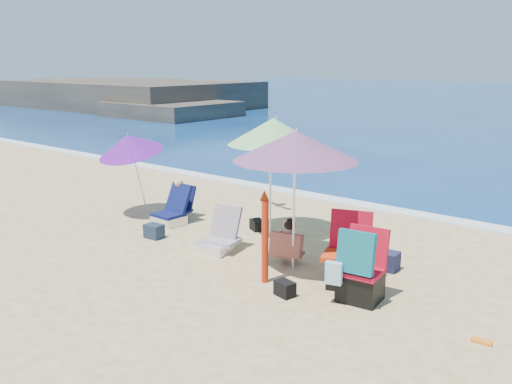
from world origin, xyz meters
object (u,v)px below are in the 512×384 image
Objects in this scene: person_center at (287,242)px; chair_navy at (171,214)px; chair_rainbow at (218,240)px; umbrella_turquoise at (296,146)px; person_left at (181,199)px; umbrella_blue at (129,144)px; umbrella_striped at (273,131)px; furled_umbrella at (265,233)px; camp_chair_right at (359,275)px; camp_chair_left at (349,264)px.

chair_navy is at bearing 173.03° from person_center.
umbrella_turquoise is at bearing 6.57° from chair_rainbow.
umbrella_blue is at bearing -151.18° from person_left.
umbrella_turquoise is at bearing -41.51° from umbrella_striped.
furled_umbrella reaches higher than person_left.
umbrella_striped is 3.42m from umbrella_blue.
chair_rainbow is at bearing 159.16° from furled_umbrella.
umbrella_blue is at bearing 170.10° from chair_rainbow.
camp_chair_right is (3.01, -0.30, 0.19)m from chair_rainbow.
person_center is at bearing 100.78° from furled_umbrella.
person_center is (1.18, -1.16, -1.66)m from umbrella_striped.
chair_navy is 0.75× the size of camp_chair_right.
umbrella_turquoise reaches higher than chair_rainbow.
umbrella_striped is 2.31m from chair_rainbow.
umbrella_turquoise is 2.15× the size of camp_chair_left.
camp_chair_right is (2.83, -1.68, -1.66)m from umbrella_striped.
chair_rainbow is at bearing 174.30° from camp_chair_right.
camp_chair_right reaches higher than person_center.
camp_chair_right is (0.39, -0.40, 0.06)m from camp_chair_left.
camp_chair_left is 4.83m from person_left.
furled_umbrella is 1.76× the size of person_center.
umbrella_turquoise reaches higher than camp_chair_left.
person_left is (-5.12, 1.38, 0.02)m from camp_chair_right.
chair_navy is at bearing 162.12° from chair_rainbow.
camp_chair_left is (5.72, -0.44, -1.26)m from umbrella_blue.
umbrella_striped is at bearing 135.65° from person_center.
furled_umbrella is at bearing -13.62° from umbrella_blue.
umbrella_blue is 1.64m from person_left.
person_left is at bearing 166.06° from umbrella_turquoise.
umbrella_blue is (-3.28, -0.84, -0.45)m from umbrella_striped.
chair_rainbow is 1.06× the size of person_center.
umbrella_blue is at bearing 175.52° from umbrella_turquoise.
furled_umbrella is at bearing -148.42° from camp_chair_left.
chair_rainbow is at bearing -17.88° from chair_navy.
umbrella_turquoise is at bearing -4.48° from umbrella_blue.
umbrella_striped is 2.15× the size of camp_chair_right.
furled_umbrella is at bearing -91.63° from umbrella_turquoise.
umbrella_striped is 2.73× the size of chair_rainbow.
person_left reaches higher than chair_navy.
umbrella_striped is at bearing 82.45° from chair_rainbow.
umbrella_blue is at bearing 166.38° from furled_umbrella.
camp_chair_right reaches higher than chair_rainbow.
umbrella_striped reaches higher than camp_chair_right.
chair_navy is at bearing 160.81° from furled_umbrella.
chair_navy is 0.53m from person_left.
chair_navy is at bearing 173.42° from camp_chair_left.
furled_umbrella reaches higher than chair_navy.
camp_chair_left reaches higher than person_left.
camp_chair_left is 1.24× the size of person_left.
camp_chair_left is at bearing 31.58° from furled_umbrella.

